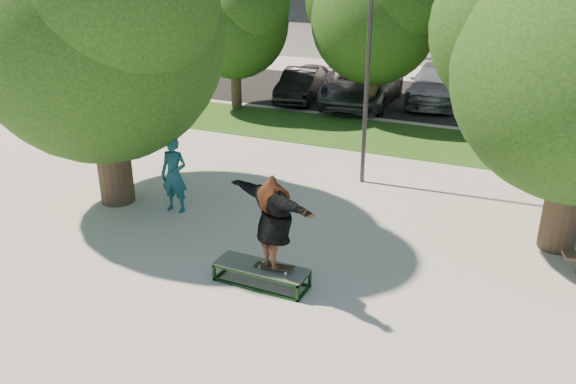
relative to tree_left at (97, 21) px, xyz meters
The scene contains 15 objects.
ground 6.26m from the tree_left, 14.31° to the right, with size 120.00×120.00×0.00m, color #A7A19A.
grass_strip 10.87m from the tree_left, 57.80° to the left, with size 30.00×4.00×0.02m, color #184513.
asphalt_strip 16.13m from the tree_left, 73.93° to the left, with size 40.00×8.00×0.01m, color black.
tree_left is the anchor object (origin of this frame).
bg_tree_left 10.26m from the tree_left, 102.86° to the left, with size 5.28×4.51×5.77m.
bg_tree_mid 11.45m from the tree_left, 73.68° to the left, with size 5.76×4.92×6.24m.
bg_tree_right 13.66m from the tree_left, 50.20° to the left, with size 5.04×4.31×5.43m.
lamppost 6.70m from the tree_left, 36.42° to the left, with size 0.25×0.15×6.11m.
grind_box 7.09m from the tree_left, 21.64° to the right, with size 1.80×0.60×0.38m.
skater_rig 6.69m from the tree_left, 20.66° to the right, with size 2.26×1.44×1.88m.
bystander 3.92m from the tree_left, ahead, with size 0.68×0.45×1.87m, color #174C58.
car_silver_a 14.71m from the tree_left, 93.43° to the left, with size 1.53×3.80×1.30m, color #ADAEB2.
car_dark 13.03m from the tree_left, 91.95° to the left, with size 1.47×4.22×1.39m, color black.
car_grey 13.54m from the tree_left, 79.88° to the left, with size 2.69×5.84×1.62m, color #515256.
car_silver_b 15.91m from the tree_left, 70.66° to the left, with size 2.23×5.49×1.59m, color #A0A0A4.
Camera 1 is at (5.38, -9.12, 5.62)m, focal length 35.00 mm.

